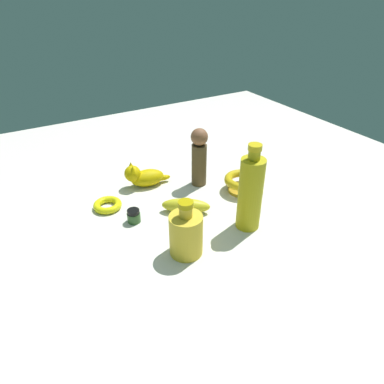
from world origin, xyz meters
TOP-DOWN VIEW (x-y plane):
  - ground at (0.00, 0.00)m, footprint 2.00×2.00m
  - bottle_short at (-0.16, 0.11)m, footprint 0.09×0.09m
  - bowl at (0.01, -0.21)m, footprint 0.13×0.13m
  - banana at (0.00, 0.02)m, footprint 0.13×0.15m
  - person_figure_adult at (0.13, -0.11)m, footprint 0.07×0.07m
  - cat_figurine at (0.22, 0.07)m, footprint 0.09×0.16m
  - bottle_tall at (-0.15, -0.10)m, footprint 0.07×0.07m
  - nail_polish_jar at (0.04, 0.18)m, footprint 0.04×0.04m
  - bangle at (0.15, 0.23)m, footprint 0.09×0.09m

SIDE VIEW (x-z plane):
  - ground at x=0.00m, z-range 0.00..0.00m
  - bangle at x=0.15m, z-range 0.00..0.02m
  - nail_polish_jar at x=0.04m, z-range 0.00..0.04m
  - banana at x=0.00m, z-range 0.00..0.05m
  - bowl at x=0.01m, z-range 0.01..0.06m
  - cat_figurine at x=0.22m, z-range -0.01..0.08m
  - bottle_short at x=-0.16m, z-range -0.02..0.14m
  - person_figure_adult at x=0.13m, z-range 0.00..0.21m
  - bottle_tall at x=-0.15m, z-range -0.02..0.25m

